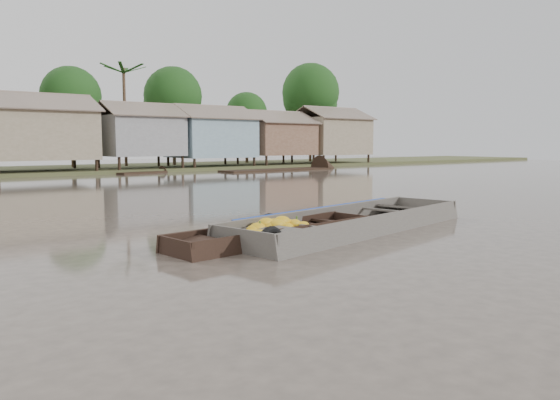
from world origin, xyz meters
TOP-DOWN VIEW (x-y plane):
  - ground at (0.00, 0.00)m, footprint 120.00×120.00m
  - riverbank at (3.03, 31.86)m, footprint 120.00×12.47m
  - banana_boat at (0.14, 0.49)m, footprint 5.33×1.84m
  - viewer_boat at (2.52, 0.49)m, footprint 7.86×3.41m
  - distant_boats at (7.50, 25.31)m, footprint 43.51×4.61m

SIDE VIEW (x-z plane):
  - distant_boats at x=7.50m, z-range -0.22..0.12m
  - ground at x=0.00m, z-range 0.00..0.00m
  - viewer_boat at x=2.52m, z-range -0.24..0.37m
  - banana_boat at x=0.14m, z-range -0.24..0.51m
  - riverbank at x=3.03m, z-range -2.04..8.18m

